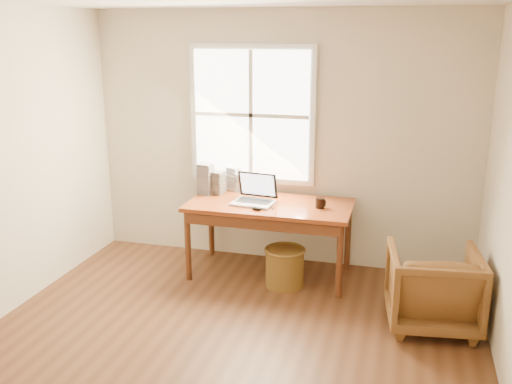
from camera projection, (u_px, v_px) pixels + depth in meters
The scene contains 11 objects.
room_shell at pixel (210, 190), 3.91m from camera, with size 4.04×4.54×2.64m.
desk at pixel (270, 205), 5.59m from camera, with size 1.60×0.80×0.04m, color brown.
armchair at pixel (433, 288), 4.69m from camera, with size 0.72×0.74×0.67m, color brown.
wicker_stool at pixel (285, 268), 5.47m from camera, with size 0.37×0.37×0.37m, color brown.
laptop at pixel (253, 189), 5.51m from camera, with size 0.41×0.43×0.31m, color #ACAEB3, non-canonical shape.
mouse at pixel (257, 208), 5.36m from camera, with size 0.10×0.06×0.03m, color black.
coffee_mug at pixel (320, 203), 5.42m from camera, with size 0.09×0.09×0.10m, color black.
cd_stack_a at pixel (234, 179), 6.00m from camera, with size 0.13×0.11×0.25m, color silver.
cd_stack_b at pixel (216, 183), 5.88m from camera, with size 0.15×0.13×0.24m, color #26252A.
cd_stack_c at pixel (206, 179), 5.86m from camera, with size 0.14×0.13×0.32m, color #9695A2.
cd_stack_d at pixel (244, 182), 5.98m from camera, with size 0.15×0.13×0.19m, color silver.
Camera 1 is at (1.27, -3.39, 2.37)m, focal length 40.00 mm.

